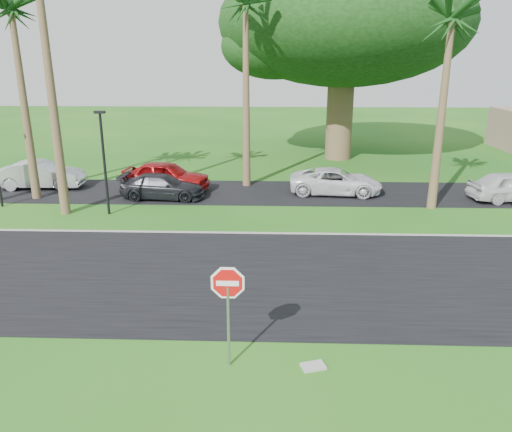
{
  "coord_description": "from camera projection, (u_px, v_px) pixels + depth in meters",
  "views": [
    {
      "loc": [
        1.48,
        -12.96,
        6.84
      ],
      "look_at": [
        0.92,
        2.79,
        1.8
      ],
      "focal_mm": 35.0,
      "sensor_mm": 36.0,
      "label": 1
    }
  ],
  "objects": [
    {
      "name": "utility_slab",
      "position": [
        313.0,
        366.0,
        11.5
      ],
      "size": [
        0.63,
        0.5,
        0.06
      ],
      "primitive_type": "cube",
      "rotation": [
        0.0,
        0.0,
        0.3
      ],
      "color": "#9B9B94",
      "rests_on": "ground"
    },
    {
      "name": "ground",
      "position": [
        221.0,
        304.0,
        14.47
      ],
      "size": [
        120.0,
        120.0,
        0.0
      ],
      "primitive_type": "plane",
      "color": "#175816",
      "rests_on": "ground"
    },
    {
      "name": "road",
      "position": [
        227.0,
        275.0,
        16.37
      ],
      "size": [
        120.0,
        8.0,
        0.02
      ],
      "primitive_type": "cube",
      "color": "black",
      "rests_on": "ground"
    },
    {
      "name": "palm_center",
      "position": [
        246.0,
        8.0,
        25.01
      ],
      "size": [
        5.0,
        5.0,
        10.5
      ],
      "color": "brown",
      "rests_on": "ground"
    },
    {
      "name": "palm_left_mid",
      "position": [
        12.0,
        14.0,
        22.65
      ],
      "size": [
        5.0,
        5.0,
        10.0
      ],
      "color": "brown",
      "rests_on": "ground"
    },
    {
      "name": "parking_strip",
      "position": [
        245.0,
        192.0,
        26.37
      ],
      "size": [
        120.0,
        5.0,
        0.02
      ],
      "primitive_type": "cube",
      "color": "black",
      "rests_on": "ground"
    },
    {
      "name": "car_red",
      "position": [
        166.0,
        176.0,
        26.45
      ],
      "size": [
        4.84,
        2.5,
        1.57
      ],
      "primitive_type": "imported",
      "rotation": [
        0.0,
        0.0,
        1.43
      ],
      "color": "maroon",
      "rests_on": "ground"
    },
    {
      "name": "canopy_tree",
      "position": [
        344.0,
        23.0,
        32.49
      ],
      "size": [
        16.5,
        16.5,
        13.12
      ],
      "color": "brown",
      "rests_on": "ground"
    },
    {
      "name": "palm_right_near",
      "position": [
        452.0,
        23.0,
        21.19
      ],
      "size": [
        5.0,
        5.0,
        9.5
      ],
      "color": "brown",
      "rests_on": "ground"
    },
    {
      "name": "streetlight_right",
      "position": [
        104.0,
        157.0,
        21.96
      ],
      "size": [
        0.45,
        0.25,
        4.64
      ],
      "color": "black",
      "rests_on": "ground"
    },
    {
      "name": "car_dark",
      "position": [
        162.0,
        187.0,
        25.04
      ],
      "size": [
        4.3,
        1.94,
        1.22
      ],
      "primitive_type": "imported",
      "rotation": [
        0.0,
        0.0,
        1.52
      ],
      "color": "black",
      "rests_on": "ground"
    },
    {
      "name": "car_pickup",
      "position": [
        512.0,
        187.0,
        24.65
      ],
      "size": [
        4.44,
        2.41,
        1.43
      ],
      "primitive_type": "imported",
      "rotation": [
        0.0,
        0.0,
        1.75
      ],
      "color": "silver",
      "rests_on": "ground"
    },
    {
      "name": "curb",
      "position": [
        236.0,
        233.0,
        20.22
      ],
      "size": [
        120.0,
        0.12,
        0.06
      ],
      "primitive_type": "cube",
      "color": "gray",
      "rests_on": "ground"
    },
    {
      "name": "stop_sign_near",
      "position": [
        228.0,
        296.0,
        11.06
      ],
      "size": [
        1.05,
        0.07,
        2.62
      ],
      "color": "gray",
      "rests_on": "ground"
    },
    {
      "name": "car_minivan",
      "position": [
        336.0,
        182.0,
        25.88
      ],
      "size": [
        4.9,
        2.55,
        1.32
      ],
      "primitive_type": "imported",
      "rotation": [
        0.0,
        0.0,
        1.49
      ],
      "color": "silver",
      "rests_on": "ground"
    },
    {
      "name": "car_silver",
      "position": [
        41.0,
        175.0,
        26.95
      ],
      "size": [
        4.6,
        1.82,
        1.49
      ],
      "primitive_type": "imported",
      "rotation": [
        0.0,
        0.0,
        1.63
      ],
      "color": "silver",
      "rests_on": "ground"
    }
  ]
}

